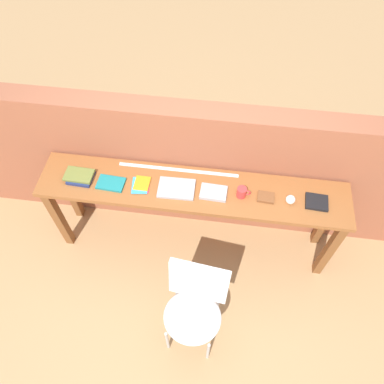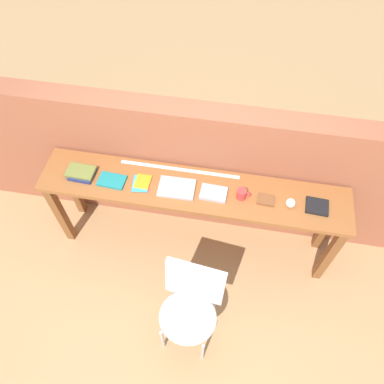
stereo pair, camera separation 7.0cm
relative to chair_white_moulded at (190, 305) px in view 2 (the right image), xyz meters
The scene contains 14 objects.
ground_plane 0.74m from the chair_white_moulded, 103.21° to the left, with size 40.00×40.00×0.00m, color tan.
brick_wall_back 1.17m from the chair_white_moulded, 95.94° to the left, with size 6.00×0.20×1.41m, color #935138.
sideboard 0.85m from the chair_white_moulded, 98.41° to the left, with size 2.50×0.44×0.88m.
chair_white_moulded is the anchor object (origin of this frame).
book_stack_leftmost 1.36m from the chair_white_moulded, 142.57° to the left, with size 0.23×0.18×0.05m.
magazine_cycling 1.15m from the chair_white_moulded, 135.33° to the left, with size 0.22×0.14×0.02m, color #19757A.
pamphlet_pile_colourful 1.02m from the chair_white_moulded, 124.11° to the left, with size 0.16×0.18×0.01m.
book_open_centre 0.90m from the chair_white_moulded, 107.49° to the left, with size 0.29×0.20×0.02m, color #9E9EA3.
book_grey_hardcover 0.87m from the chair_white_moulded, 86.48° to the left, with size 0.21×0.14×0.03m, color #9E9EA3.
mug 0.93m from the chair_white_moulded, 71.36° to the left, with size 0.11×0.08×0.09m.
leather_journal_brown 0.98m from the chair_white_moulded, 60.00° to the left, with size 0.13×0.10×0.02m, color brown.
sports_ball_small 1.08m from the chair_white_moulded, 50.50° to the left, with size 0.07×0.07×0.07m, color silver.
book_repair_rightmost 1.22m from the chair_white_moulded, 43.27° to the left, with size 0.17×0.15×0.03m, color black.
ruler_metal_back_edge 1.08m from the chair_white_moulded, 104.99° to the left, with size 0.99×0.03×0.00m, color silver.
Camera 2 is at (0.29, -1.41, 3.30)m, focal length 35.00 mm.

